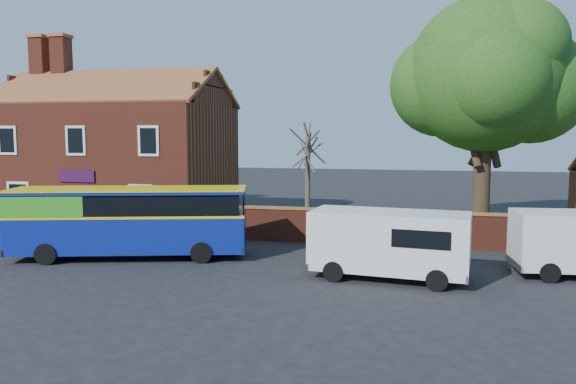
# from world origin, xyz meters

# --- Properties ---
(ground) EXTENTS (120.00, 120.00, 0.00)m
(ground) POSITION_xyz_m (0.00, 0.00, 0.00)
(ground) COLOR black
(ground) RESTS_ON ground
(pavement) EXTENTS (18.00, 3.50, 0.12)m
(pavement) POSITION_xyz_m (-7.00, 5.75, 0.06)
(pavement) COLOR gray
(pavement) RESTS_ON ground
(kerb) EXTENTS (18.00, 0.15, 0.14)m
(kerb) POSITION_xyz_m (-7.00, 4.00, 0.07)
(kerb) COLOR slate
(kerb) RESTS_ON ground
(grass_strip) EXTENTS (26.00, 12.00, 0.04)m
(grass_strip) POSITION_xyz_m (13.00, 13.00, 0.02)
(grass_strip) COLOR #426B28
(grass_strip) RESTS_ON ground
(shop_building) EXTENTS (12.30, 8.13, 10.50)m
(shop_building) POSITION_xyz_m (-7.02, 11.50, 3.41)
(shop_building) COLOR maroon
(shop_building) RESTS_ON ground
(boundary_wall) EXTENTS (22.00, 0.38, 1.60)m
(boundary_wall) POSITION_xyz_m (13.00, 7.00, 0.81)
(boundary_wall) COLOR maroon
(boundary_wall) RESTS_ON ground
(bus) EXTENTS (9.48, 4.72, 2.81)m
(bus) POSITION_xyz_m (-1.56, 2.23, 1.60)
(bus) COLOR navy
(bus) RESTS_ON ground
(van_near) EXTENTS (5.49, 2.71, 2.32)m
(van_near) POSITION_xyz_m (8.99, 1.30, 1.30)
(van_near) COLOR white
(van_near) RESTS_ON ground
(large_tree) EXTENTS (9.45, 7.48, 11.52)m
(large_tree) POSITION_xyz_m (13.05, 11.27, 7.54)
(large_tree) COLOR black
(large_tree) RESTS_ON ground
(bare_tree) EXTENTS (1.96, 2.34, 5.24)m
(bare_tree) POSITION_xyz_m (4.23, 11.13, 2.69)
(bare_tree) COLOR #4C4238
(bare_tree) RESTS_ON ground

